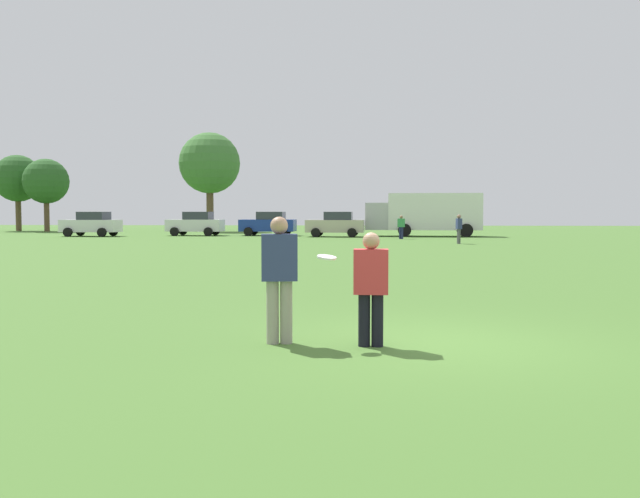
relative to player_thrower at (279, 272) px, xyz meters
The scene contains 14 objects.
ground_plane 2.31m from the player_thrower, ahead, with size 160.39×160.39×0.00m, color #47702D.
player_thrower is the anchor object (origin of this frame).
player_defender 1.29m from the player_thrower, ahead, with size 0.47×0.28×1.56m.
frisbee 0.70m from the player_thrower, ahead, with size 0.27×0.27×0.09m.
parked_car_near_left 44.14m from the player_thrower, 115.85° to the left, with size 4.28×2.36×1.82m.
parked_car_mid_left 43.45m from the player_thrower, 105.92° to the left, with size 4.28×2.36×1.82m.
parked_car_center 42.60m from the player_thrower, 98.60° to the left, with size 4.28×2.36×1.82m.
parked_car_mid_right 40.12m from the player_thrower, 91.62° to the left, with size 4.28×2.36×1.82m.
box_truck 42.15m from the player_thrower, 82.50° to the left, with size 8.60×3.26×3.18m.
bystander_sideline_watcher 30.61m from the player_thrower, 77.95° to the left, with size 0.32×0.49×1.67m.
bystander_far_jogger 36.57m from the player_thrower, 84.63° to the left, with size 0.49×0.47×1.58m.
tree_west_oak 61.92m from the player_thrower, 121.03° to the left, with size 4.41×4.41×7.17m.
tree_west_maple 58.34m from the player_thrower, 118.89° to the left, with size 4.09×4.09×6.64m.
tree_center_elm 54.37m from the player_thrower, 104.25° to the left, with size 5.58×5.58×9.07m.
Camera 1 is at (-0.83, -9.59, 1.85)m, focal length 38.25 mm.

